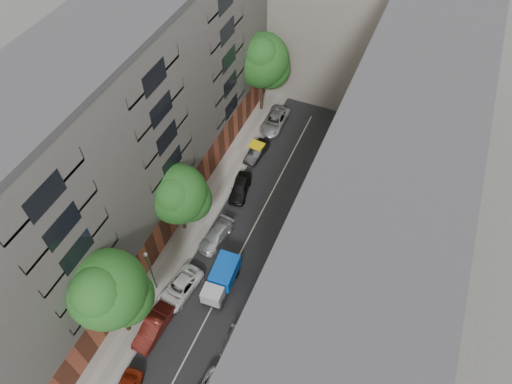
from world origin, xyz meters
The scene contains 21 objects.
ground centered at (0.00, 0.00, 0.00)m, with size 120.00×120.00×0.00m, color #4C4C49.
road_surface centered at (0.00, 0.00, 0.01)m, with size 8.00×44.00×0.02m, color black.
sidewalk_left centered at (-5.50, 0.00, 0.07)m, with size 3.00×44.00×0.15m, color gray.
sidewalk_right centered at (5.50, 0.00, 0.07)m, with size 3.00×44.00×0.15m, color gray.
building_left centered at (-11.00, 0.00, 10.00)m, with size 8.00×44.00×20.00m, color #4F4C49.
building_right centered at (11.00, 0.00, 10.00)m, with size 8.00×44.00×20.00m, color tan.
building_endcap centered at (0.00, 28.00, 9.00)m, with size 18.00×12.00×18.00m, color slate.
tarp_truck centered at (-0.10, -5.29, 1.22)m, with size 2.19×4.91×2.21m.
car_left_1 centered at (-3.54, -11.40, 0.75)m, with size 1.58×4.55×1.50m, color #49130E.
car_left_2 centered at (-3.28, -7.34, 0.68)m, with size 2.25×4.89×1.36m, color silver.
car_left_3 centered at (-2.80, -1.03, 0.64)m, with size 1.80×4.44×1.29m, color silver.
car_left_4 centered at (-3.13, 5.40, 0.73)m, with size 1.73×4.30×1.47m, color black.
car_left_5 centered at (-3.60, 11.00, 0.66)m, with size 1.40×4.02×1.32m, color black.
car_left_6 centered at (-3.60, 16.60, 0.74)m, with size 2.45×5.31×1.47m, color #B6B5BB.
car_right_1 centered at (3.46, -10.80, 0.64)m, with size 1.79×4.40×1.28m, color slate.
car_right_2 centered at (3.60, -4.60, 0.68)m, with size 1.61×4.00×1.36m, color black.
tree_near centered at (-5.54, -12.30, 7.18)m, with size 6.18×6.04×10.49m.
tree_mid centered at (-6.25, -1.11, 5.25)m, with size 5.84×5.65×8.07m.
tree_far centered at (-6.13, 18.54, 7.01)m, with size 6.38×6.26×10.36m.
lamp_post centered at (-5.44, -7.87, 3.77)m, with size 0.36×0.36×5.80m.
pedestrian centered at (6.40, 7.74, 0.96)m, with size 0.59×0.39×1.61m, color black.
Camera 1 is at (10.46, -22.28, 37.61)m, focal length 32.00 mm.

